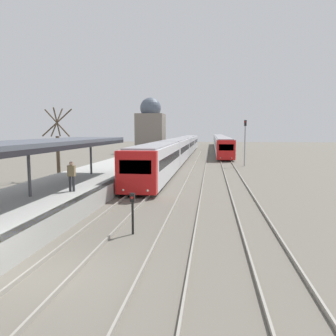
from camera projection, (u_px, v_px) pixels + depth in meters
name	position (u px, v px, depth m)	size (l,w,h in m)	color
ground_plane	(48.00, 278.00, 9.79)	(240.00, 240.00, 0.00)	#666056
track_platform_line	(48.00, 275.00, 9.78)	(1.51, 120.00, 0.15)	gray
track_middle_line	(161.00, 282.00, 9.34)	(1.50, 120.00, 0.15)	gray
track_right_line	(286.00, 290.00, 8.89)	(1.51, 120.00, 0.15)	gray
platform_canopy	(29.00, 144.00, 16.43)	(4.00, 21.62, 2.82)	#4C515B
person_on_platform	(72.00, 174.00, 18.04)	(0.40, 0.22, 1.66)	#2D2D33
train_near	(181.00, 147.00, 51.71)	(2.70, 62.59, 3.21)	red
train_far	(220.00, 142.00, 75.68)	(2.64, 60.97, 3.18)	red
signal_post_near	(133.00, 209.00, 13.80)	(0.20, 0.21, 1.78)	black
signal_mast_far	(245.00, 138.00, 39.96)	(0.28, 0.29, 5.65)	gray
distant_domed_building	(151.00, 127.00, 64.78)	(5.33, 5.33, 10.83)	slate
bare_tree_background	(58.00, 146.00, 29.46)	(2.93, 1.83, 6.40)	#4C3D2D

